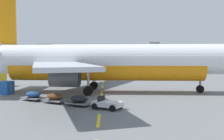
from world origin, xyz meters
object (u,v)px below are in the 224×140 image
at_px(baggage_train, 67,99).
at_px(uld_cargo_container, 5,88).
at_px(airliner_foreground, 102,62).
at_px(airliner_far_center, 159,58).

distance_m(baggage_train, uld_cargo_container, 10.93).
height_order(baggage_train, uld_cargo_container, uld_cargo_container).
bearing_deg(baggage_train, uld_cargo_container, 141.56).
distance_m(airliner_foreground, airliner_far_center, 87.22).
bearing_deg(uld_cargo_container, airliner_foreground, 7.10).
xyz_separation_m(airliner_foreground, uld_cargo_container, (-11.87, -1.48, -3.15)).
xyz_separation_m(airliner_far_center, uld_cargo_container, (-36.07, -85.27, -2.72)).
distance_m(airliner_foreground, uld_cargo_container, 12.37).
xyz_separation_m(airliner_foreground, airliner_far_center, (24.21, 83.79, -0.43)).
bearing_deg(baggage_train, airliner_foreground, 68.19).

